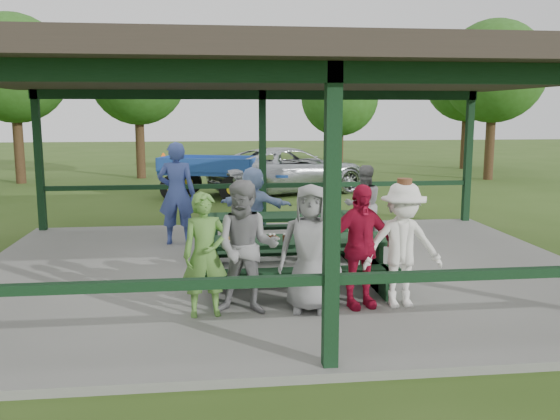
{
  "coord_description": "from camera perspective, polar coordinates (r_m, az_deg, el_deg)",
  "views": [
    {
      "loc": [
        -1.16,
        -9.36,
        2.64
      ],
      "look_at": [
        -0.09,
        -0.3,
        1.12
      ],
      "focal_mm": 38.0,
      "sensor_mm": 36.0,
      "label": 1
    }
  ],
  "objects": [
    {
      "name": "tree_far_left",
      "position": [
        24.04,
        -24.29,
        12.28
      ],
      "size": [
        3.94,
        3.94,
        6.16
      ],
      "color": "#352015",
      "rests_on": "ground"
    },
    {
      "name": "contestant_white_fedora",
      "position": [
        7.87,
        11.7,
        -3.32
      ],
      "size": [
        1.06,
        0.61,
        1.7
      ],
      "rotation": [
        0.0,
        0.0,
        0.0
      ],
      "color": "white",
      "rests_on": "concrete_slab"
    },
    {
      "name": "tree_mid",
      "position": [
        23.62,
        5.75,
        10.69
      ],
      "size": [
        3.01,
        3.01,
        4.7
      ],
      "color": "#352015",
      "rests_on": "ground"
    },
    {
      "name": "tree_left",
      "position": [
        24.4,
        -13.54,
        12.32
      ],
      "size": [
        3.76,
        3.76,
        5.87
      ],
      "color": "#352015",
      "rests_on": "ground"
    },
    {
      "name": "contestant_red",
      "position": [
        7.76,
        7.66,
        -3.48
      ],
      "size": [
        1.02,
        0.6,
        1.63
      ],
      "primitive_type": "imported",
      "rotation": [
        0.0,
        0.0,
        0.22
      ],
      "color": "#A30F2D",
      "rests_on": "concrete_slab"
    },
    {
      "name": "ground",
      "position": [
        9.8,
        0.33,
        -6.17
      ],
      "size": [
        90.0,
        90.0,
        0.0
      ],
      "primitive_type": "plane",
      "color": "#335019",
      "rests_on": "ground"
    },
    {
      "name": "spectator_lblue",
      "position": [
        11.14,
        -2.57,
        0.28
      ],
      "size": [
        1.48,
        0.98,
        1.53
      ],
      "primitive_type": "imported",
      "rotation": [
        0.0,
        0.0,
        2.73
      ],
      "color": "#8FABDD",
      "rests_on": "concrete_slab"
    },
    {
      "name": "spectator_blue",
      "position": [
        11.55,
        -9.91,
        1.6
      ],
      "size": [
        0.75,
        0.52,
        1.98
      ],
      "primitive_type": "imported",
      "rotation": [
        0.0,
        0.0,
        3.08
      ],
      "color": "#3A4B97",
      "rests_on": "concrete_slab"
    },
    {
      "name": "concrete_slab",
      "position": [
        9.78,
        0.33,
        -5.89
      ],
      "size": [
        10.0,
        8.0,
        0.1
      ],
      "primitive_type": "cube",
      "color": "slate",
      "rests_on": "ground"
    },
    {
      "name": "picnic_table_far",
      "position": [
        10.44,
        -0.03,
        -1.95
      ],
      "size": [
        2.61,
        1.39,
        0.75
      ],
      "color": "black",
      "rests_on": "concrete_slab"
    },
    {
      "name": "farm_trailer",
      "position": [
        18.37,
        -6.76,
        3.27
      ],
      "size": [
        3.95,
        2.41,
        1.38
      ],
      "rotation": [
        0.0,
        0.0,
        -0.3
      ],
      "color": "#1B4199",
      "rests_on": "ground"
    },
    {
      "name": "contestant_green",
      "position": [
        7.43,
        -7.2,
        -4.3
      ],
      "size": [
        0.62,
        0.45,
        1.56
      ],
      "primitive_type": "imported",
      "rotation": [
        0.0,
        0.0,
        0.14
      ],
      "color": "#548936",
      "rests_on": "concrete_slab"
    },
    {
      "name": "pavilion_structure",
      "position": [
        9.45,
        0.35,
        12.66
      ],
      "size": [
        10.6,
        8.6,
        3.24
      ],
      "color": "black",
      "rests_on": "concrete_slab"
    },
    {
      "name": "contestant_grey_left",
      "position": [
        7.46,
        -3.26,
        -3.64
      ],
      "size": [
        0.94,
        0.79,
        1.7
      ],
      "primitive_type": "imported",
      "rotation": [
        0.0,
        0.0,
        -0.2
      ],
      "color": "gray",
      "rests_on": "concrete_slab"
    },
    {
      "name": "table_setting",
      "position": [
        8.45,
        1.04,
        -2.54
      ],
      "size": [
        2.17,
        0.45,
        0.1
      ],
      "color": "white",
      "rests_on": "picnic_table_near"
    },
    {
      "name": "spectator_grey",
      "position": [
        11.49,
        8.04,
        0.49
      ],
      "size": [
        0.77,
        0.61,
        1.54
      ],
      "primitive_type": "imported",
      "rotation": [
        0.0,
        0.0,
        3.18
      ],
      "color": "gray",
      "rests_on": "concrete_slab"
    },
    {
      "name": "pickup_truck",
      "position": [
        19.41,
        0.98,
        3.85
      ],
      "size": [
        5.9,
        4.29,
        1.49
      ],
      "primitive_type": "imported",
      "rotation": [
        0.0,
        0.0,
        1.95
      ],
      "color": "silver",
      "rests_on": "ground"
    },
    {
      "name": "tree_right",
      "position": [
        24.67,
        19.89,
        12.41
      ],
      "size": [
        3.92,
        3.92,
        6.13
      ],
      "color": "#352015",
      "rests_on": "ground"
    },
    {
      "name": "tree_far_right",
      "position": [
        29.07,
        17.64,
        11.9
      ],
      "size": [
        3.88,
        3.88,
        6.06
      ],
      "color": "#352015",
      "rests_on": "ground"
    },
    {
      "name": "contestant_grey_mid",
      "position": [
        7.54,
        2.93,
        -3.71
      ],
      "size": [
        0.9,
        0.68,
        1.64
      ],
      "primitive_type": "imported",
      "rotation": [
        0.0,
        0.0,
        -0.21
      ],
      "color": "gray",
      "rests_on": "concrete_slab"
    },
    {
      "name": "picnic_table_near",
      "position": [
        8.5,
        1.55,
        -4.58
      ],
      "size": [
        2.66,
        1.39,
        0.75
      ],
      "color": "black",
      "rests_on": "concrete_slab"
    }
  ]
}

